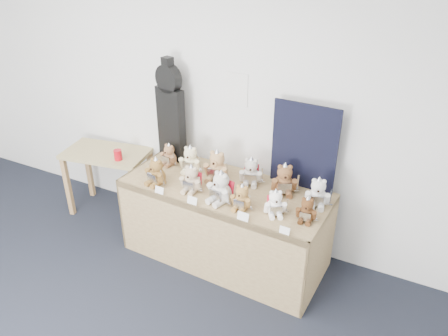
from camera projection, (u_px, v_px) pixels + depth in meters
The scene contains 22 objects.
room_shell at pixel (237, 90), 3.86m from camera, with size 6.00×6.00×6.00m.
display_table at pixel (221, 207), 3.87m from camera, with size 1.88×0.85×0.77m.
side_table at pixel (107, 162), 4.62m from camera, with size 0.94×0.63×0.73m.
guitar_case at pixel (171, 111), 4.11m from camera, with size 0.32×0.16×1.00m.
navy_board at pixel (304, 147), 3.68m from camera, with size 0.58×0.02×0.77m, color black.
red_cup at pixel (118, 155), 4.37m from camera, with size 0.08×0.08×0.11m, color #B20B17.
teddy_front_far_left at pixel (156, 172), 3.85m from camera, with size 0.23×0.20×0.28m.
teddy_front_left at pixel (191, 180), 3.75m from camera, with size 0.22×0.19×0.27m.
teddy_front_centre at pixel (221, 188), 3.59m from camera, with size 0.25×0.24×0.31m.
teddy_front_right at pixel (242, 198), 3.51m from camera, with size 0.20×0.16×0.24m.
teddy_front_far_right at pixel (275, 204), 3.44m from camera, with size 0.20×0.20×0.25m.
teddy_front_end at pixel (307, 210), 3.37m from camera, with size 0.19×0.16×0.23m.
teddy_back_left at pixel (190, 160), 4.05m from camera, with size 0.24×0.20×0.28m.
teddy_back_centre_left at pixel (217, 167), 3.91m from camera, with size 0.26×0.21×0.32m.
teddy_back_centre_right at pixel (251, 172), 3.85m from camera, with size 0.23×0.22×0.28m.
teddy_back_right at pixel (284, 180), 3.71m from camera, with size 0.25×0.24×0.31m.
teddy_back_end at pixel (318, 194), 3.54m from camera, with size 0.24×0.21×0.28m.
teddy_back_far_left at pixel (169, 155), 4.18m from camera, with size 0.19×0.17×0.24m.
entry_card_a at pixel (159, 190), 3.74m from camera, with size 0.09×0.00×0.06m, color silver.
entry_card_b at pixel (192, 200), 3.59m from camera, with size 0.09×0.00×0.07m, color silver.
entry_card_c at pixel (243, 216), 3.39m from camera, with size 0.10×0.00×0.07m, color silver.
entry_card_d at pixel (285, 230), 3.24m from camera, with size 0.08×0.00×0.06m, color silver.
Camera 1 is at (2.20, -0.88, 2.76)m, focal length 35.00 mm.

